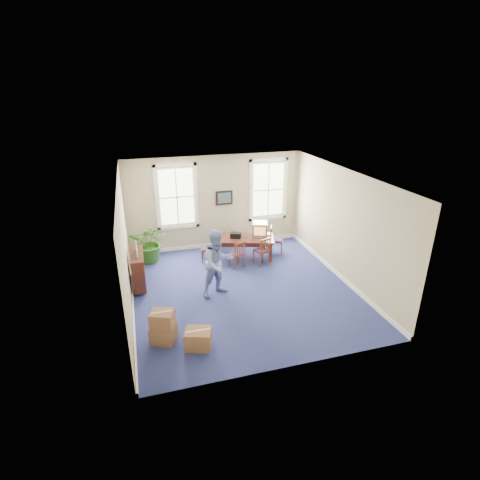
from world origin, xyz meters
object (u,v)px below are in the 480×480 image
object	(u,v)px
conference_table	(243,247)
chair_near_left	(237,254)
crt_tv	(260,229)
cardboard_boxes	(172,322)
credenza	(139,272)
potted_plant	(150,243)
man	(218,263)

from	to	relation	value
conference_table	chair_near_left	size ratio (longest dim) A/B	2.25
crt_tv	cardboard_boxes	world-z (taller)	crt_tv
credenza	cardboard_boxes	bearing A→B (deg)	-75.65
potted_plant	chair_near_left	bearing A→B (deg)	-24.77
man	crt_tv	bearing A→B (deg)	30.96
man	potted_plant	world-z (taller)	man
potted_plant	cardboard_boxes	size ratio (longest dim) A/B	0.91
chair_near_left	credenza	size ratio (longest dim) A/B	0.74
man	cardboard_boxes	xyz separation A→B (m)	(-1.45, -1.57, -0.53)
conference_table	cardboard_boxes	bearing A→B (deg)	-109.99
crt_tv	potted_plant	world-z (taller)	potted_plant
chair_near_left	cardboard_boxes	world-z (taller)	chair_near_left
chair_near_left	man	distance (m)	1.78
cardboard_boxes	chair_near_left	bearing A→B (deg)	51.90
crt_tv	chair_near_left	distance (m)	1.32
man	credenza	world-z (taller)	man
chair_near_left	potted_plant	world-z (taller)	potted_plant
conference_table	potted_plant	distance (m)	3.00
credenza	conference_table	bearing A→B (deg)	19.20
conference_table	credenza	xyz separation A→B (m)	(-3.39, -1.11, 0.13)
crt_tv	credenza	size ratio (longest dim) A/B	0.45
conference_table	credenza	distance (m)	3.56
crt_tv	potted_plant	distance (m)	3.58
man	credenza	distance (m)	2.34
crt_tv	chair_near_left	xyz separation A→B (m)	(-1.00, -0.73, -0.46)
conference_table	cardboard_boxes	xyz separation A→B (m)	(-2.77, -3.70, 0.06)
chair_near_left	cardboard_boxes	xyz separation A→B (m)	(-2.36, -3.02, -0.04)
chair_near_left	man	size ratio (longest dim) A/B	0.48
crt_tv	man	distance (m)	2.90
chair_near_left	credenza	bearing A→B (deg)	-8.92
conference_table	crt_tv	size ratio (longest dim) A/B	3.75
conference_table	potted_plant	world-z (taller)	potted_plant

